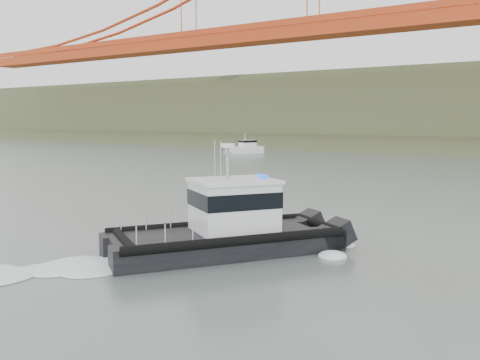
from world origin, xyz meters
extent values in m
plane|color=#52615B|center=(0.00, 0.00, 0.00)|extent=(400.00, 400.00, 0.00)
cube|color=black|center=(1.97, 2.45, 0.39)|extent=(6.54, 9.18, 1.11)
cube|color=black|center=(4.06, 1.09, 0.39)|extent=(6.54, 9.18, 1.11)
cube|color=black|center=(2.77, 1.38, 0.83)|extent=(7.88, 9.38, 0.23)
cube|color=silver|center=(3.27, 2.16, 2.01)|extent=(4.14, 4.30, 2.13)
cube|color=black|center=(3.27, 2.16, 2.39)|extent=(4.21, 4.38, 0.69)
cube|color=silver|center=(3.27, 2.16, 3.14)|extent=(4.39, 4.56, 0.15)
cylinder|color=#979AA0|center=(3.12, 1.92, 3.90)|extent=(0.15, 0.15, 1.66)
cylinder|color=white|center=(3.12, 1.92, 4.69)|extent=(0.65, 0.65, 0.17)
cube|color=silver|center=(-34.62, 59.16, 0.55)|extent=(4.48, 6.92, 1.32)
cube|color=silver|center=(-34.41, 59.67, 1.64)|extent=(2.61, 3.09, 1.32)
cube|color=black|center=(-34.41, 59.67, 2.08)|extent=(2.68, 3.17, 0.38)
cylinder|color=#979AA0|center=(-34.62, 59.16, 2.85)|extent=(0.09, 0.09, 1.32)
camera|label=1|loc=(16.56, -16.68, 5.79)|focal=40.00mm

